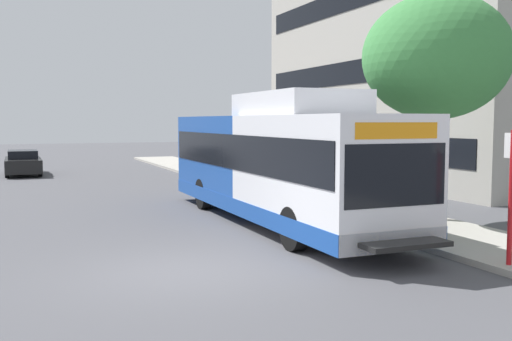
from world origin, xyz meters
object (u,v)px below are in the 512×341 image
(transit_bus, at_px, (275,163))
(street_tree_near_stop, at_px, (436,57))
(parked_car_far_lane, at_px, (23,163))
(bus_stop_sign_pole, at_px, (511,187))

(transit_bus, relative_size, street_tree_near_stop, 1.96)
(street_tree_near_stop, bearing_deg, transit_bus, 154.37)
(parked_car_far_lane, bearing_deg, bus_stop_sign_pole, -71.84)
(transit_bus, distance_m, bus_stop_sign_pole, 7.02)
(bus_stop_sign_pole, distance_m, street_tree_near_stop, 6.08)
(bus_stop_sign_pole, xyz_separation_m, street_tree_near_stop, (2.11, 4.85, 3.01))
(bus_stop_sign_pole, bearing_deg, parked_car_far_lane, 108.16)
(street_tree_near_stop, relative_size, parked_car_far_lane, 1.39)
(bus_stop_sign_pole, height_order, parked_car_far_lane, bus_stop_sign_pole)
(bus_stop_sign_pole, distance_m, parked_car_far_lane, 26.80)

